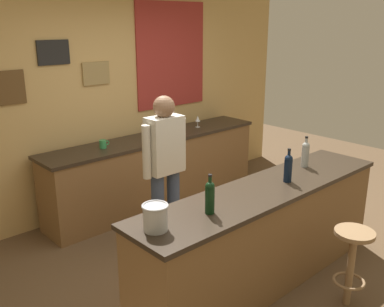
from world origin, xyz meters
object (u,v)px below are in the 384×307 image
at_px(bartender, 165,165).
at_px(wine_glass_b, 198,119).
at_px(bar_stool, 352,255).
at_px(wine_glass_a, 157,128).
at_px(wine_bottle_a, 210,196).
at_px(wine_bottle_c, 305,153).
at_px(coffee_mug, 103,144).
at_px(ice_bucket, 155,217).
at_px(wine_bottle_b, 288,167).

distance_m(bartender, wine_glass_b, 1.75).
height_order(bartender, bar_stool, bartender).
bearing_deg(bartender, wine_glass_a, 55.90).
bearing_deg(wine_bottle_a, bar_stool, -34.03).
xyz_separation_m(wine_bottle_c, wine_glass_b, (0.40, 1.96, -0.05)).
bearing_deg(coffee_mug, ice_bucket, -111.99).
xyz_separation_m(bar_stool, coffee_mug, (-0.63, 2.75, 0.49)).
xyz_separation_m(bartender, bar_stool, (0.55, -1.73, -0.48)).
relative_size(wine_bottle_c, wine_glass_a, 1.97).
bearing_deg(wine_bottle_a, coffee_mug, 80.34).
relative_size(ice_bucket, wine_glass_b, 1.21).
xyz_separation_m(bar_stool, wine_bottle_a, (-0.98, 0.66, 0.60)).
distance_m(bartender, wine_bottle_b, 1.20).
bearing_deg(wine_bottle_a, wine_glass_a, 61.65).
bearing_deg(wine_bottle_c, ice_bucket, -177.72).
height_order(wine_bottle_b, ice_bucket, wine_bottle_b).
bearing_deg(wine_glass_b, coffee_mug, -179.54).
distance_m(bartender, wine_glass_a, 1.23).
distance_m(wine_bottle_b, wine_glass_a, 2.08).
distance_m(ice_bucket, coffee_mug, 2.19).
xyz_separation_m(wine_bottle_a, wine_bottle_c, (1.44, 0.13, 0.00)).
bearing_deg(wine_glass_a, coffee_mug, 179.55).
bearing_deg(bar_stool, wine_bottle_b, 91.04).
bearing_deg(wine_glass_a, wine_bottle_a, -118.35).
bearing_deg(wine_glass_b, wine_glass_a, -178.58).
height_order(wine_bottle_a, wine_bottle_b, same).
bearing_deg(wine_bottle_c, wine_bottle_b, -164.27).
relative_size(wine_bottle_b, wine_glass_a, 1.97).
relative_size(bar_stool, wine_glass_a, 4.39).
distance_m(wine_bottle_a, wine_bottle_c, 1.45).
bearing_deg(bartender, wine_bottle_b, -63.12).
height_order(bar_stool, wine_bottle_c, wine_bottle_c).
bearing_deg(ice_bucket, wine_glass_b, 41.49).
relative_size(wine_bottle_a, wine_bottle_c, 1.00).
bearing_deg(coffee_mug, wine_glass_a, -0.45).
distance_m(bartender, coffee_mug, 1.02).
bearing_deg(wine_glass_a, wine_bottle_b, -94.11).
height_order(wine_glass_a, wine_glass_b, same).
xyz_separation_m(wine_glass_a, wine_glass_b, (0.72, 0.02, 0.00)).
bearing_deg(wine_glass_a, bartender, -124.10).
distance_m(bar_stool, wine_glass_b, 2.94).
xyz_separation_m(bartender, wine_glass_a, (0.69, 1.02, 0.07)).
height_order(wine_bottle_b, coffee_mug, wine_bottle_b).
distance_m(wine_bottle_c, wine_glass_a, 1.97).
xyz_separation_m(wine_glass_b, coffee_mug, (-1.49, -0.01, -0.06)).
bearing_deg(wine_bottle_c, wine_glass_b, 78.41).
relative_size(wine_bottle_b, coffee_mug, 2.45).
bearing_deg(wine_bottle_a, wine_bottle_b, 0.04).
xyz_separation_m(ice_bucket, wine_glass_b, (2.31, 2.04, -0.01)).
bearing_deg(ice_bucket, bar_stool, -26.48).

